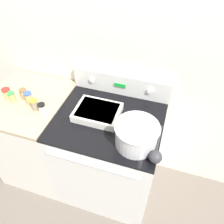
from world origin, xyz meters
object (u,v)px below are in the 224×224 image
spice_jar_red_cap (7,93)px  spice_jar_brown_cap (24,94)px  spice_jar_blue_cap (29,98)px  spice_jar_black_cap (42,108)px  spice_jar_green_cap (12,97)px  casserole_dish (98,112)px  mixing_bowl (136,134)px  ladle (156,155)px  spice_jar_yellow_cap (34,104)px

spice_jar_red_cap → spice_jar_brown_cap: bearing=16.5°
spice_jar_blue_cap → spice_jar_black_cap: bearing=-22.2°
spice_jar_green_cap → casserole_dish: bearing=5.6°
mixing_bowl → spice_jar_red_cap: bearing=173.3°
spice_jar_brown_cap → casserole_dish: bearing=0.4°
casserole_dish → spice_jar_red_cap: spice_jar_red_cap is taller
ladle → spice_jar_green_cap: 1.18m
ladle → spice_jar_blue_cap: size_ratio=3.20×
mixing_bowl → casserole_dish: bearing=152.7°
spice_jar_blue_cap → spice_jar_red_cap: spice_jar_blue_cap is taller
mixing_bowl → spice_jar_brown_cap: size_ratio=3.38×
ladle → spice_jar_yellow_cap: (-0.95, 0.16, 0.02)m
ladle → mixing_bowl: bearing=149.3°
spice_jar_blue_cap → spice_jar_red_cap: bearing=178.8°
casserole_dish → ladle: ladle is taller
ladle → spice_jar_black_cap: spice_jar_black_cap is taller
mixing_bowl → spice_jar_red_cap: (-1.09, 0.13, -0.04)m
casserole_dish → spice_jar_green_cap: spice_jar_green_cap is taller
spice_jar_green_cap → spice_jar_red_cap: 0.07m
spice_jar_red_cap → ladle: bearing=-9.9°
casserole_dish → spice_jar_black_cap: (-0.40, -0.11, 0.02)m
spice_jar_black_cap → spice_jar_brown_cap: 0.25m
mixing_bowl → spice_jar_green_cap: size_ratio=3.29×
mixing_bowl → spice_jar_blue_cap: mixing_bowl is taller
mixing_bowl → spice_jar_yellow_cap: 0.81m
spice_jar_yellow_cap → spice_jar_blue_cap: size_ratio=0.90×
casserole_dish → spice_jar_yellow_cap: bearing=-168.7°
spice_jar_yellow_cap → spice_jar_red_cap: size_ratio=1.08×
mixing_bowl → ladle: (0.14, -0.09, -0.05)m
casserole_dish → spice_jar_green_cap: (-0.69, -0.07, 0.02)m
ladle → spice_jar_blue_cap: spice_jar_blue_cap is taller
casserole_dish → ladle: 0.54m
casserole_dish → spice_jar_brown_cap: (-0.63, -0.00, 0.02)m
spice_jar_green_cap → spice_jar_blue_cap: bearing=8.1°
mixing_bowl → ladle: bearing=-30.7°
mixing_bowl → spice_jar_brown_cap: (-0.96, 0.17, -0.04)m
spice_jar_yellow_cap → spice_jar_blue_cap: spice_jar_blue_cap is taller
spice_jar_black_cap → spice_jar_green_cap: (-0.29, 0.04, 0.00)m
ladle → spice_jar_green_cap: spice_jar_green_cap is taller
spice_jar_blue_cap → spice_jar_brown_cap: bearing=151.7°
mixing_bowl → spice_jar_black_cap: size_ratio=3.47×
spice_jar_yellow_cap → spice_jar_blue_cap: 0.09m
spice_jar_black_cap → ladle: bearing=-9.7°
spice_jar_red_cap → spice_jar_blue_cap: bearing=-1.2°
mixing_bowl → spice_jar_red_cap: size_ratio=3.30×
spice_jar_yellow_cap → spice_jar_green_cap: spice_jar_yellow_cap is taller
mixing_bowl → casserole_dish: size_ratio=0.88×
spice_jar_blue_cap → spice_jar_brown_cap: 0.09m
spice_jar_green_cap → spice_jar_red_cap: bearing=159.7°
spice_jar_black_cap → spice_jar_red_cap: (-0.36, 0.07, 0.00)m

